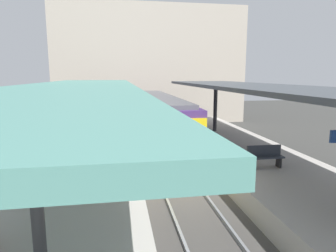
# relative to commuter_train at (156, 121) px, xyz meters

# --- Properties ---
(ground_plane) EXTENTS (80.00, 80.00, 0.00)m
(ground_plane) POSITION_rel_commuter_train_xyz_m (0.00, -7.94, -1.73)
(ground_plane) COLOR #383835
(platform_left) EXTENTS (4.40, 28.00, 1.00)m
(platform_left) POSITION_rel_commuter_train_xyz_m (-3.80, -7.94, -1.23)
(platform_left) COLOR #ADA8A0
(platform_left) RESTS_ON ground_plane
(platform_right) EXTENTS (4.40, 28.00, 1.00)m
(platform_right) POSITION_rel_commuter_train_xyz_m (3.80, -7.94, -1.23)
(platform_right) COLOR #ADA8A0
(platform_right) RESTS_ON ground_plane
(track_ballast) EXTENTS (3.20, 28.00, 0.20)m
(track_ballast) POSITION_rel_commuter_train_xyz_m (0.00, -7.94, -1.63)
(track_ballast) COLOR #423F3D
(track_ballast) RESTS_ON ground_plane
(rail_near_side) EXTENTS (0.08, 28.00, 0.14)m
(rail_near_side) POSITION_rel_commuter_train_xyz_m (-0.72, -7.94, -1.46)
(rail_near_side) COLOR slate
(rail_near_side) RESTS_ON track_ballast
(rail_far_side) EXTENTS (0.08, 28.00, 0.14)m
(rail_far_side) POSITION_rel_commuter_train_xyz_m (0.72, -7.94, -1.46)
(rail_far_side) COLOR slate
(rail_far_side) RESTS_ON track_ballast
(commuter_train) EXTENTS (2.78, 13.07, 3.10)m
(commuter_train) POSITION_rel_commuter_train_xyz_m (0.00, 0.00, 0.00)
(commuter_train) COLOR #472D6B
(commuter_train) RESTS_ON track_ballast
(canopy_left) EXTENTS (4.18, 21.00, 3.21)m
(canopy_left) POSITION_rel_commuter_train_xyz_m (-3.80, -6.54, 2.36)
(canopy_left) COLOR #333335
(canopy_left) RESTS_ON platform_left
(canopy_right) EXTENTS (4.18, 21.00, 3.11)m
(canopy_right) POSITION_rel_commuter_train_xyz_m (3.80, -6.54, 2.27)
(canopy_right) COLOR #333335
(canopy_right) RESTS_ON platform_right
(platform_bench) EXTENTS (1.40, 0.41, 0.86)m
(platform_bench) POSITION_rel_commuter_train_xyz_m (3.28, -7.88, -0.26)
(platform_bench) COLOR black
(platform_bench) RESTS_ON platform_right
(station_building_backdrop) EXTENTS (18.00, 6.00, 11.00)m
(station_building_backdrop) POSITION_rel_commuter_train_xyz_m (0.88, 12.06, 3.77)
(station_building_backdrop) COLOR #A89E8E
(station_building_backdrop) RESTS_ON ground_plane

